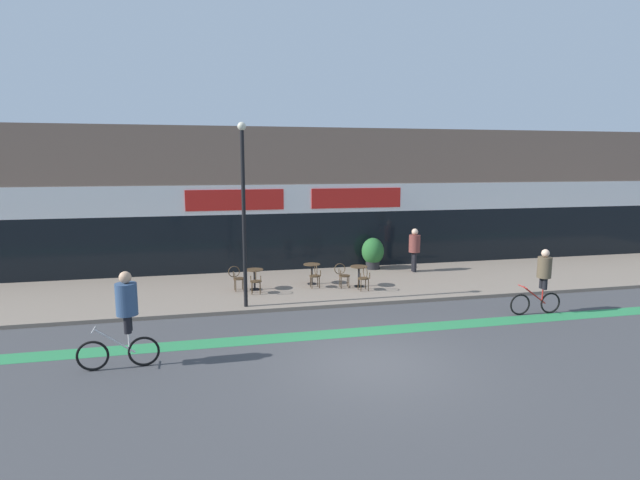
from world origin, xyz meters
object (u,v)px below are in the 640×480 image
(cafe_chair_0_near, at_px, (256,280))
(cyclist_0, at_px, (125,312))
(cafe_chair_2_near, at_px, (364,277))
(pedestrian_near_end, at_px, (414,246))
(bistro_table_0, at_px, (254,275))
(planter_pot, at_px, (373,253))
(bistro_table_1, at_px, (312,270))
(lamp_post, at_px, (244,204))
(cafe_chair_1_near, at_px, (315,274))
(cyclist_1, at_px, (542,277))
(cafe_chair_2_side, at_px, (342,274))
(cafe_chair_0_side, at_px, (237,276))
(bistro_table_2, at_px, (359,272))

(cafe_chair_0_near, relative_size, cyclist_0, 0.40)
(cafe_chair_2_near, xyz_separation_m, pedestrian_near_end, (2.99, 2.57, 0.56))
(bistro_table_0, height_order, planter_pot, planter_pot)
(bistro_table_1, distance_m, lamp_post, 4.49)
(cafe_chair_1_near, distance_m, cyclist_1, 7.50)
(bistro_table_0, bearing_deg, pedestrian_near_end, 12.96)
(cafe_chair_2_side, bearing_deg, cafe_chair_1_near, 177.91)
(bistro_table_1, relative_size, cafe_chair_1_near, 0.85)
(cafe_chair_2_side, bearing_deg, bistro_table_1, 147.58)
(cafe_chair_1_near, xyz_separation_m, cafe_chair_2_near, (1.61, -0.75, 0.00))
(planter_pot, bearing_deg, cyclist_0, -135.91)
(cafe_chair_0_side, height_order, cafe_chair_1_near, same)
(cafe_chair_2_near, bearing_deg, cyclist_1, -129.74)
(bistro_table_2, distance_m, cyclist_0, 9.13)
(cyclist_1, bearing_deg, cafe_chair_1_near, -31.21)
(bistro_table_0, bearing_deg, cyclist_1, -27.79)
(bistro_table_0, bearing_deg, lamp_post, -102.75)
(cafe_chair_0_near, bearing_deg, cafe_chair_0_side, 51.94)
(cafe_chair_0_near, xyz_separation_m, lamp_post, (-0.45, -1.42, 2.75))
(bistro_table_1, distance_m, planter_pot, 3.74)
(bistro_table_2, distance_m, pedestrian_near_end, 3.61)
(cafe_chair_0_side, bearing_deg, cafe_chair_1_near, -10.34)
(bistro_table_1, bearing_deg, cafe_chair_2_side, -37.20)
(bistro_table_2, bearing_deg, cafe_chair_0_side, 175.09)
(bistro_table_0, height_order, cafe_chair_0_side, cafe_chair_0_side)
(lamp_post, distance_m, cyclist_0, 5.33)
(bistro_table_1, relative_size, cyclist_1, 0.38)
(cafe_chair_2_near, bearing_deg, lamp_post, 100.42)
(cafe_chair_0_near, height_order, cafe_chair_1_near, same)
(bistro_table_0, bearing_deg, bistro_table_2, -5.83)
(cyclist_1, bearing_deg, planter_pot, -63.01)
(cafe_chair_0_side, relative_size, cafe_chair_2_side, 1.00)
(lamp_post, bearing_deg, bistro_table_0, 77.25)
(cafe_chair_0_side, bearing_deg, cyclist_0, -120.40)
(bistro_table_0, xyz_separation_m, planter_pot, (5.26, 2.46, 0.18))
(bistro_table_2, height_order, cafe_chair_1_near, cafe_chair_1_near)
(cafe_chair_1_near, height_order, lamp_post, lamp_post)
(cafe_chair_2_side, height_order, planter_pot, planter_pot)
(cafe_chair_0_near, bearing_deg, bistro_table_0, 6.19)
(bistro_table_2, xyz_separation_m, cafe_chair_1_near, (-1.60, 0.12, -0.02))
(cafe_chair_2_side, distance_m, lamp_post, 4.83)
(cafe_chair_1_near, relative_size, cyclist_0, 0.40)
(bistro_table_1, relative_size, pedestrian_near_end, 0.42)
(cafe_chair_0_near, height_order, cyclist_0, cyclist_0)
(cafe_chair_0_near, xyz_separation_m, cafe_chair_0_side, (-0.62, 0.62, 0.00))
(bistro_table_1, bearing_deg, cyclist_1, -37.57)
(cafe_chair_1_near, distance_m, cyclist_0, 8.02)
(bistro_table_1, xyz_separation_m, cafe_chair_2_side, (0.98, -0.74, -0.02))
(lamp_post, height_order, cyclist_0, lamp_post)
(planter_pot, bearing_deg, bistro_table_2, -117.59)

